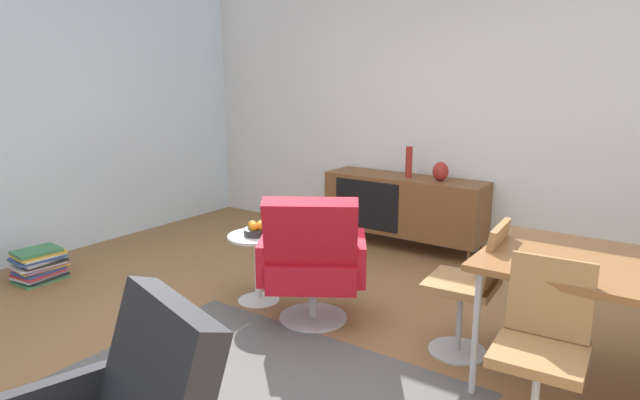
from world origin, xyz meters
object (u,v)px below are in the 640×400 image
sideboard (403,205)px  magazine_stack (39,264)px  vase_cobalt (441,171)px  fruit_bowl (257,229)px  dining_chair_near_window (472,283)px  lounge_chair_red (312,259)px  vase_sculptural_dark (409,162)px  dining_chair_front_left (542,345)px  side_table_round (258,260)px

sideboard → magazine_stack: size_ratio=3.82×
vase_cobalt → fruit_bowl: size_ratio=0.89×
dining_chair_near_window → lounge_chair_red: 1.06m
lounge_chair_red → fruit_bowl: lounge_chair_red is taller
vase_sculptural_dark → dining_chair_front_left: 2.93m
sideboard → magazine_stack: 3.33m
lounge_chair_red → magazine_stack: lounge_chair_red is taller
vase_cobalt → side_table_round: vase_cobalt is taller
vase_cobalt → dining_chair_near_window: vase_cobalt is taller
lounge_chair_red → side_table_round: (-0.57, 0.08, -0.15)m
sideboard → vase_sculptural_dark: bearing=2.7°
vase_cobalt → vase_sculptural_dark: vase_sculptural_dark is taller
side_table_round → dining_chair_near_window: bearing=3.8°
side_table_round → magazine_stack: size_ratio=1.24×
dining_chair_front_left → dining_chair_near_window: 0.78m
dining_chair_front_left → magazine_stack: bearing=-176.0°
dining_chair_front_left → side_table_round: bearing=168.0°
vase_sculptural_dark → lounge_chair_red: bearing=-83.5°
vase_sculptural_dark → lounge_chair_red: 1.96m
sideboard → lounge_chair_red: lounge_chair_red is taller
vase_cobalt → dining_chair_front_left: size_ratio=0.21×
vase_sculptural_dark → side_table_round: (-0.35, -1.82, -0.55)m
fruit_bowl → dining_chair_front_left: bearing=-12.0°
dining_chair_front_left → dining_chair_near_window: same height
vase_sculptural_dark → magazine_stack: size_ratio=0.71×
dining_chair_front_left → fruit_bowl: (-2.15, 0.46, 0.09)m
dining_chair_near_window → lounge_chair_red: (-1.04, -0.19, -0.00)m
vase_cobalt → side_table_round: bearing=-110.5°
sideboard → fruit_bowl: bearing=-99.7°
dining_chair_front_left → fruit_bowl: size_ratio=4.28×
dining_chair_front_left → magazine_stack: 3.97m
dining_chair_front_left → dining_chair_near_window: (-0.54, 0.56, 0.00)m
sideboard → dining_chair_near_window: bearing=-52.8°
sideboard → vase_cobalt: size_ratio=9.00×
vase_cobalt → vase_sculptural_dark: 0.33m
vase_cobalt → fruit_bowl: 1.96m
magazine_stack → sideboard: bearing=50.4°
dining_chair_near_window → vase_cobalt: bearing=118.6°
lounge_chair_red → fruit_bowl: bearing=171.6°
vase_sculptural_dark → dining_chair_near_window: bearing=-53.7°
fruit_bowl → magazine_stack: size_ratio=0.48×
vase_sculptural_dark → fruit_bowl: size_ratio=1.50×
vase_sculptural_dark → side_table_round: 1.94m
vase_cobalt → fruit_bowl: bearing=-110.5°
vase_cobalt → vase_sculptural_dark: (-0.33, 0.00, 0.06)m
sideboard → vase_sculptural_dark: vase_sculptural_dark is taller
fruit_bowl → magazine_stack: bearing=-157.9°
lounge_chair_red → magazine_stack: size_ratio=2.26×
vase_cobalt → dining_chair_near_window: bearing=-61.4°
vase_sculptural_dark → fruit_bowl: bearing=-100.9°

